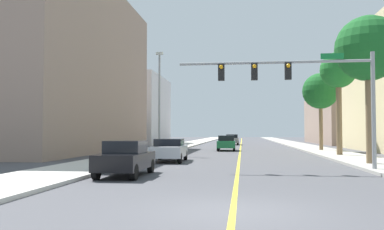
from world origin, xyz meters
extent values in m
plane|color=#47474C|center=(0.00, 42.00, 0.00)|extent=(192.00, 192.00, 0.00)
cube|color=beige|center=(-7.91, 42.00, 0.07)|extent=(3.67, 168.00, 0.15)
cube|color=#9E9B93|center=(7.91, 42.00, 0.07)|extent=(3.67, 168.00, 0.15)
cube|color=yellow|center=(0.00, 42.00, 0.00)|extent=(0.16, 144.00, 0.01)
cube|color=gray|center=(-18.16, 28.08, 8.05)|extent=(12.12, 27.77, 16.10)
cube|color=silver|center=(-17.50, 52.35, 5.24)|extent=(10.80, 15.14, 10.48)
cube|color=gray|center=(20.20, 58.92, 3.90)|extent=(16.20, 24.31, 7.80)
cylinder|color=gray|center=(6.47, 10.55, 2.96)|extent=(0.20, 0.20, 5.62)
cylinder|color=gray|center=(1.78, 10.55, 5.34)|extent=(9.39, 0.14, 0.14)
cube|color=black|center=(2.48, 10.55, 4.89)|extent=(0.32, 0.24, 0.84)
sphere|color=orange|center=(2.48, 10.41, 5.14)|extent=(0.20, 0.20, 0.20)
cube|color=black|center=(0.84, 10.55, 4.89)|extent=(0.32, 0.24, 0.84)
sphere|color=orange|center=(0.84, 10.41, 5.14)|extent=(0.20, 0.20, 0.20)
cube|color=black|center=(-0.80, 10.55, 4.89)|extent=(0.32, 0.24, 0.84)
sphere|color=orange|center=(-0.80, 10.41, 5.14)|extent=(0.20, 0.20, 0.20)
cube|color=#147233|center=(4.60, 10.55, 5.59)|extent=(1.10, 0.04, 0.28)
cylinder|color=gray|center=(-6.57, 23.24, 4.21)|extent=(0.16, 0.16, 8.12)
cube|color=beige|center=(-6.57, 23.24, 8.42)|extent=(0.56, 0.28, 0.20)
cylinder|color=brown|center=(7.33, 14.10, 3.39)|extent=(0.42, 0.42, 6.48)
sphere|color=#195B23|center=(7.33, 14.10, 6.63)|extent=(3.70, 3.70, 3.70)
cone|color=#195B23|center=(7.51, 15.19, 6.43)|extent=(1.81, 0.70, 1.97)
cone|color=#195B23|center=(6.23, 14.19, 6.43)|extent=(0.57, 1.99, 1.38)
cone|color=#195B23|center=(7.13, 13.00, 6.43)|extent=(1.94, 0.80, 1.54)
cylinder|color=brown|center=(7.63, 22.68, 3.42)|extent=(0.43, 0.43, 6.55)
sphere|color=#1E6B28|center=(7.63, 22.68, 6.70)|extent=(2.81, 2.81, 2.81)
cone|color=#1E6B28|center=(8.47, 22.71, 6.50)|extent=(0.49, 1.44, 1.28)
cone|color=#1E6B28|center=(7.79, 23.50, 6.50)|extent=(1.28, 0.64, 1.24)
cone|color=#1E6B28|center=(6.80, 22.55, 6.50)|extent=(0.62, 1.45, 1.40)
cone|color=#1E6B28|center=(7.61, 21.84, 6.50)|extent=(1.31, 0.46, 1.27)
cylinder|color=brown|center=(7.85, 31.26, 3.03)|extent=(0.36, 0.36, 5.76)
sphere|color=#195B23|center=(7.85, 31.26, 5.91)|extent=(3.51, 3.51, 3.51)
cone|color=#195B23|center=(8.89, 31.44, 5.71)|extent=(0.66, 1.68, 1.48)
cone|color=#195B23|center=(7.72, 32.31, 5.71)|extent=(1.48, 0.59, 1.57)
cone|color=#195B23|center=(6.80, 31.21, 5.71)|extent=(0.50, 1.37, 1.50)
cone|color=#195B23|center=(7.65, 30.23, 5.71)|extent=(1.94, 0.79, 1.64)
cube|color=#196638|center=(-1.41, 31.78, 0.66)|extent=(1.89, 4.51, 0.68)
cube|color=black|center=(-1.41, 31.84, 1.27)|extent=(1.61, 1.94, 0.53)
cylinder|color=black|center=(-2.24, 33.44, 0.32)|extent=(0.24, 0.65, 0.64)
cylinder|color=black|center=(-0.66, 33.48, 0.32)|extent=(0.24, 0.65, 0.64)
cylinder|color=black|center=(-2.15, 30.07, 0.32)|extent=(0.24, 0.65, 0.64)
cylinder|color=black|center=(-0.58, 30.11, 0.32)|extent=(0.24, 0.65, 0.64)
cube|color=black|center=(-4.77, 7.30, 0.66)|extent=(1.76, 4.10, 0.68)
cube|color=black|center=(-4.77, 7.28, 1.26)|extent=(1.54, 1.74, 0.53)
cylinder|color=black|center=(-4.00, 5.81, 0.32)|extent=(0.22, 0.64, 0.64)
cylinder|color=black|center=(-5.54, 5.80, 0.32)|extent=(0.22, 0.64, 0.64)
cylinder|color=black|center=(-4.01, 8.80, 0.32)|extent=(0.22, 0.64, 0.64)
cylinder|color=black|center=(-5.55, 8.80, 0.32)|extent=(0.22, 0.64, 0.64)
cube|color=slate|center=(-1.26, 50.45, 0.67)|extent=(1.90, 4.48, 0.70)
cube|color=black|center=(-1.26, 50.20, 1.27)|extent=(1.64, 2.07, 0.51)
cylinder|color=black|center=(-2.06, 52.14, 0.32)|extent=(0.23, 0.64, 0.64)
cylinder|color=black|center=(-0.42, 52.11, 0.32)|extent=(0.23, 0.64, 0.64)
cylinder|color=black|center=(-2.10, 48.78, 0.32)|extent=(0.23, 0.64, 0.64)
cylinder|color=black|center=(-0.46, 48.76, 0.32)|extent=(0.23, 0.64, 0.64)
cube|color=#BCBCC1|center=(-4.43, 15.98, 0.66)|extent=(2.10, 4.47, 0.68)
cube|color=black|center=(-4.43, 15.99, 1.23)|extent=(1.78, 2.12, 0.46)
cylinder|color=black|center=(-3.50, 14.37, 0.32)|extent=(0.24, 0.65, 0.64)
cylinder|color=black|center=(-5.23, 14.30, 0.32)|extent=(0.24, 0.65, 0.64)
cylinder|color=black|center=(-3.62, 17.67, 0.32)|extent=(0.24, 0.65, 0.64)
cylinder|color=black|center=(-5.36, 17.60, 0.32)|extent=(0.24, 0.65, 0.64)
camera|label=1|loc=(0.24, -9.92, 1.91)|focal=38.31mm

